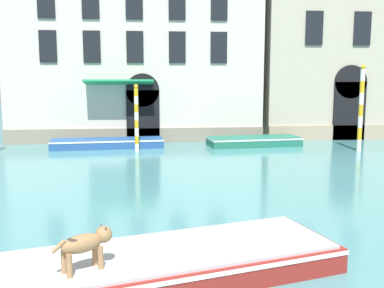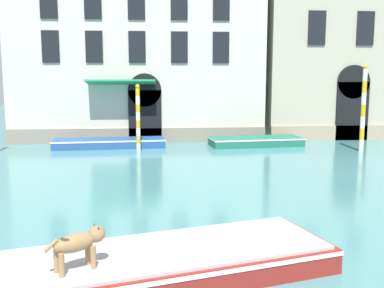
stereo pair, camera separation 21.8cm
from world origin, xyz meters
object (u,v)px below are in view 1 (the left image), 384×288
(mooring_pole_0, at_px, (361,108))
(boat_moored_far, at_px, (254,141))
(boat_moored_near_palazzo, at_px, (108,143))
(mooring_pole_2, at_px, (137,118))
(boat_foreground, at_px, (120,270))
(dog_on_deck, at_px, (86,243))

(mooring_pole_0, bearing_deg, boat_moored_far, 154.36)
(boat_moored_near_palazzo, distance_m, mooring_pole_0, 13.11)
(boat_moored_far, xyz_separation_m, mooring_pole_0, (4.86, -2.33, 1.93))
(boat_moored_near_palazzo, distance_m, mooring_pole_2, 2.57)
(boat_foreground, xyz_separation_m, mooring_pole_0, (11.16, 13.80, 1.89))
(boat_moored_far, height_order, mooring_pole_0, mooring_pole_0)
(boat_foreground, bearing_deg, mooring_pole_0, 35.88)
(dog_on_deck, bearing_deg, boat_moored_near_palazzo, 61.34)
(boat_foreground, height_order, boat_moored_near_palazzo, boat_foreground)
(dog_on_deck, relative_size, boat_moored_near_palazzo, 0.16)
(boat_foreground, height_order, boat_moored_far, boat_foreground)
(boat_moored_near_palazzo, xyz_separation_m, mooring_pole_0, (12.75, -2.35, 1.92))
(boat_moored_far, height_order, mooring_pole_2, mooring_pole_2)
(mooring_pole_0, height_order, mooring_pole_2, mooring_pole_0)
(boat_foreground, relative_size, mooring_pole_0, 1.98)
(boat_foreground, bearing_deg, boat_moored_far, 53.52)
(dog_on_deck, height_order, mooring_pole_0, mooring_pole_0)
(mooring_pole_0, bearing_deg, dog_on_deck, -129.17)
(boat_moored_near_palazzo, bearing_deg, boat_moored_far, -4.31)
(boat_moored_far, bearing_deg, mooring_pole_0, -31.32)
(boat_foreground, height_order, dog_on_deck, dog_on_deck)
(boat_foreground, distance_m, mooring_pole_2, 14.79)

